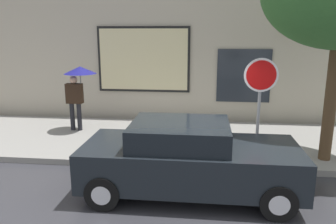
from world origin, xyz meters
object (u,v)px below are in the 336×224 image
object	(u,v)px
stop_sign	(260,90)
parked_car	(189,159)
fire_hydrant	(159,140)
pedestrian_with_umbrella	(78,80)

from	to	relation	value
stop_sign	parked_car	bearing A→B (deg)	-135.63
parked_car	fire_hydrant	distance (m)	1.79
parked_car	stop_sign	xyz separation A→B (m)	(1.52, 1.49, 1.15)
pedestrian_with_umbrella	stop_sign	xyz separation A→B (m)	(5.07, -2.05, 0.14)
parked_car	fire_hydrant	xyz separation A→B (m)	(-0.80, 1.59, -0.17)
parked_car	pedestrian_with_umbrella	bearing A→B (deg)	135.05
fire_hydrant	pedestrian_with_umbrella	xyz separation A→B (m)	(-2.74, 1.95, 1.17)
fire_hydrant	stop_sign	xyz separation A→B (m)	(2.32, -0.10, 1.31)
parked_car	fire_hydrant	size ratio (longest dim) A/B	5.08
fire_hydrant	stop_sign	world-z (taller)	stop_sign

